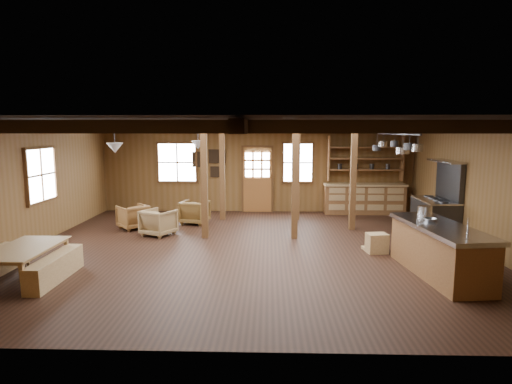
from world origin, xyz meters
TOP-DOWN VIEW (x-y plane):
  - room at (0.00, 0.00)m, footprint 10.04×9.04m
  - ceiling_joists at (0.00, 0.18)m, footprint 9.80×8.82m
  - timber_posts at (0.52, 2.08)m, footprint 3.95×2.35m
  - back_door at (0.00, 4.45)m, footprint 1.02×0.08m
  - window_back_left at (-2.60, 4.46)m, footprint 1.32×0.06m
  - window_back_right at (1.30, 4.46)m, footprint 1.02×0.06m
  - window_left at (-4.96, 0.50)m, footprint 0.14×1.24m
  - notice_boards at (-1.50, 4.46)m, footprint 1.08×0.03m
  - back_counter at (3.40, 4.20)m, footprint 2.55×0.60m
  - pendant_lamps at (-2.25, 1.00)m, footprint 1.86×2.36m
  - pot_rack at (3.19, 0.29)m, footprint 0.39×3.00m
  - kitchen_island at (3.48, -1.65)m, footprint 1.17×2.59m
  - step_stool at (2.72, -0.22)m, footprint 0.53×0.41m
  - commercial_range at (4.65, 1.52)m, footprint 0.79×1.53m
  - dining_table at (-3.90, -2.12)m, footprint 0.95×1.70m
  - bench_aisle at (-3.40, -2.12)m, footprint 0.30×1.62m
  - armchair_a at (-3.28, 1.90)m, footprint 0.99×0.99m
  - armchair_b at (-1.73, 2.58)m, footprint 0.86×0.88m
  - armchair_c at (-2.41, 1.19)m, footprint 0.97×0.98m
  - counter_pot at (3.55, -0.65)m, footprint 0.28×0.28m
  - bowl at (3.40, -1.32)m, footprint 0.24×0.24m

SIDE VIEW (x-z plane):
  - step_stool at x=2.72m, z-range 0.00..0.42m
  - bench_aisle at x=-3.40m, z-range 0.00..0.44m
  - dining_table at x=-3.90m, z-range 0.00..0.59m
  - armchair_a at x=-3.28m, z-range 0.00..0.65m
  - armchair_b at x=-1.73m, z-range 0.00..0.66m
  - armchair_c at x=-2.41m, z-range 0.00..0.67m
  - kitchen_island at x=3.48m, z-range -0.12..1.08m
  - back_counter at x=3.40m, z-range -0.62..1.83m
  - commercial_range at x=4.65m, z-range -0.33..1.56m
  - back_door at x=0.00m, z-range -0.19..1.96m
  - bowl at x=3.40m, z-range 0.94..1.00m
  - counter_pot at x=3.55m, z-range 0.94..1.11m
  - room at x=0.00m, z-range -0.02..2.82m
  - timber_posts at x=0.52m, z-range 0.00..2.80m
  - window_back_left at x=-2.60m, z-range 0.94..2.26m
  - window_back_right at x=1.30m, z-range 0.94..2.26m
  - window_left at x=-4.96m, z-range 0.94..2.26m
  - notice_boards at x=-1.50m, z-range 1.19..2.09m
  - pendant_lamps at x=-2.25m, z-range 1.92..2.58m
  - pot_rack at x=3.19m, z-range 2.07..2.52m
  - ceiling_joists at x=0.00m, z-range 2.59..2.77m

